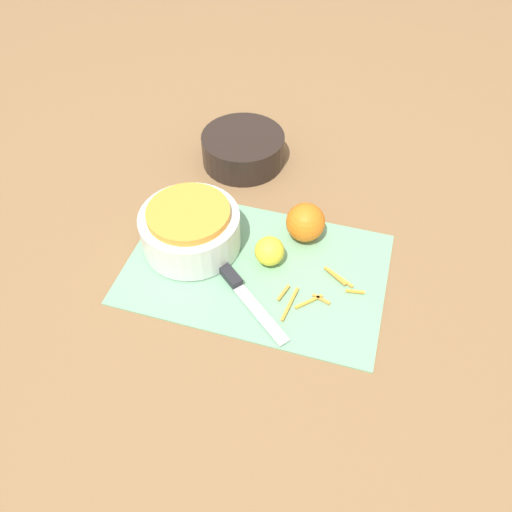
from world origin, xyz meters
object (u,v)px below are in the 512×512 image
at_px(bowl_speckled, 190,228).
at_px(orange_left, 305,222).
at_px(bowl_dark, 243,149).
at_px(knife, 230,276).
at_px(lemon, 269,251).

xyz_separation_m(bowl_speckled, orange_left, (0.20, 0.08, -0.01)).
height_order(bowl_dark, knife, bowl_dark).
height_order(bowl_speckled, lemon, bowl_speckled).
bearing_deg(knife, bowl_speckled, -173.09).
distance_m(knife, orange_left, 0.18).
bearing_deg(knife, orange_left, 92.00).
bearing_deg(orange_left, bowl_speckled, -158.22).
distance_m(bowl_dark, orange_left, 0.27).
height_order(bowl_speckled, bowl_dark, bowl_speckled).
bearing_deg(bowl_speckled, lemon, -0.29).
relative_size(knife, orange_left, 2.73).
distance_m(bowl_speckled, orange_left, 0.22).
bearing_deg(orange_left, bowl_dark, 133.42).
xyz_separation_m(knife, lemon, (0.06, 0.06, 0.02)).
relative_size(bowl_speckled, orange_left, 2.48).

